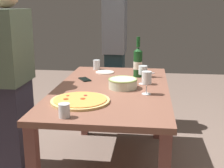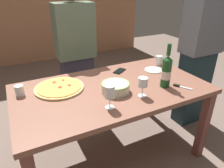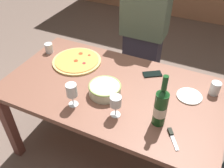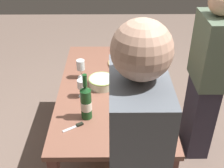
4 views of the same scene
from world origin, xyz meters
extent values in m
cube|color=brown|center=(0.00, 0.00, 0.73)|extent=(1.60, 0.90, 0.04)
cube|color=brown|center=(0.74, -0.40, 0.35)|extent=(0.07, 0.07, 0.71)
cube|color=brown|center=(0.74, 0.40, 0.35)|extent=(0.07, 0.07, 0.71)
cylinder|color=#D9BC6F|center=(-0.40, 0.17, 0.76)|extent=(0.40, 0.40, 0.02)
cylinder|color=#F79C46|center=(-0.40, 0.17, 0.77)|extent=(0.36, 0.36, 0.01)
cylinder|color=#AC2F1A|center=(-0.34, 0.27, 0.77)|extent=(0.02, 0.02, 0.00)
cylinder|color=#B33817|center=(-0.40, 0.15, 0.77)|extent=(0.03, 0.03, 0.00)
cylinder|color=#AF3D1A|center=(-0.42, 0.26, 0.77)|extent=(0.03, 0.03, 0.00)
cylinder|color=#A62B2A|center=(-0.32, 0.15, 0.77)|extent=(0.03, 0.03, 0.00)
cylinder|color=beige|center=(-0.01, -0.09, 0.79)|extent=(0.23, 0.23, 0.08)
torus|color=#93B15D|center=(-0.01, -0.09, 0.82)|extent=(0.23, 0.23, 0.01)
cylinder|color=#18481F|center=(0.41, -0.19, 0.87)|extent=(0.08, 0.08, 0.24)
cone|color=#18481F|center=(0.41, -0.19, 1.00)|extent=(0.08, 0.08, 0.04)
cylinder|color=#18481F|center=(0.41, -0.19, 1.07)|extent=(0.03, 0.03, 0.09)
cylinder|color=silver|center=(0.41, -0.19, 0.86)|extent=(0.08, 0.08, 0.07)
cylinder|color=white|center=(0.14, -0.24, 0.75)|extent=(0.07, 0.07, 0.00)
cylinder|color=white|center=(0.14, -0.24, 0.79)|extent=(0.01, 0.01, 0.08)
cylinder|color=white|center=(0.14, -0.24, 0.87)|extent=(0.07, 0.07, 0.07)
cylinder|color=maroon|center=(0.14, -0.24, 0.85)|extent=(0.06, 0.06, 0.02)
cylinder|color=white|center=(-0.16, -0.28, 0.75)|extent=(0.07, 0.07, 0.00)
cylinder|color=white|center=(-0.16, -0.28, 0.79)|extent=(0.01, 0.01, 0.08)
cylinder|color=white|center=(-0.16, -0.28, 0.88)|extent=(0.07, 0.07, 0.09)
cylinder|color=white|center=(-0.70, 0.20, 0.79)|extent=(0.07, 0.07, 0.08)
cylinder|color=white|center=(0.68, 0.24, 0.80)|extent=(0.07, 0.07, 0.10)
cylinder|color=white|center=(0.53, 0.14, 0.76)|extent=(0.18, 0.18, 0.01)
cube|color=black|center=(0.22, 0.27, 0.76)|extent=(0.16, 0.14, 0.01)
cube|color=silver|center=(0.54, -0.30, 0.75)|extent=(0.08, 0.11, 0.01)
cube|color=black|center=(0.50, -0.23, 0.76)|extent=(0.05, 0.06, 0.02)
cube|color=#1D343B|center=(1.11, 0.10, 0.43)|extent=(0.36, 0.20, 0.87)
cube|color=slate|center=(1.11, 0.10, 1.19)|extent=(0.42, 0.24, 0.65)
cube|color=#312D3C|center=(-0.04, 0.82, 0.39)|extent=(0.36, 0.20, 0.78)
cube|color=#566853|center=(-0.04, 0.82, 1.07)|extent=(0.42, 0.24, 0.58)
camera|label=1|loc=(-2.36, -0.29, 1.40)|focal=49.34mm
camera|label=2|loc=(-0.70, -1.38, 1.54)|focal=33.11mm
camera|label=3|loc=(0.58, -1.23, 1.90)|focal=38.92mm
camera|label=4|loc=(2.05, -0.02, 2.11)|focal=45.96mm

